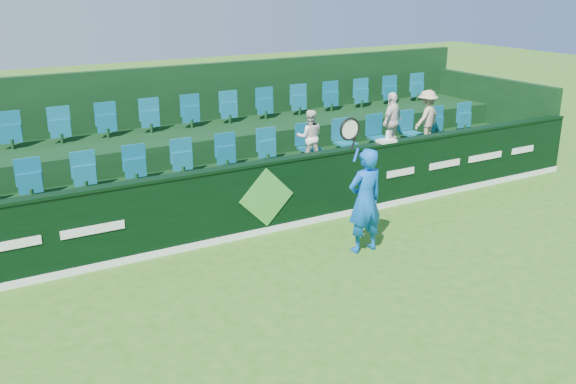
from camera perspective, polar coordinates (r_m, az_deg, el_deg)
ground at (r=8.91m, az=10.37°, el=-11.84°), size 60.00×60.00×0.00m
sponsor_hoarding at (r=11.65m, az=-2.16°, el=-0.45°), size 16.00×0.25×1.35m
stand_tier_front at (r=12.67m, az=-4.51°, el=-0.23°), size 16.00×2.00×0.80m
stand_tier_back at (r=14.26m, az=-7.88°, el=2.84°), size 16.00×1.80×1.30m
stand_rear at (r=14.52m, az=-8.65°, el=5.40°), size 16.00×4.10×2.60m
seat_row_front at (r=12.81m, az=-5.37°, el=3.23°), size 13.50×0.50×0.60m
seat_row_back at (r=14.31m, az=-8.51°, el=6.78°), size 13.50×0.50×0.60m
tennis_player at (r=10.83m, az=6.84°, el=-0.70°), size 1.00×0.44×2.44m
spectator_left at (r=13.20m, az=1.93°, el=4.92°), size 0.67×0.60×1.12m
spectator_middle at (r=14.41m, az=9.23°, el=6.21°), size 0.82×0.61×1.30m
spectator_right at (r=15.06m, az=12.22°, el=6.49°), size 0.92×0.70×1.26m
towel at (r=12.93m, az=8.74°, el=4.51°), size 0.36×0.24×0.05m
drinks_bottle at (r=12.93m, az=8.84°, el=4.90°), size 0.07×0.07×0.23m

